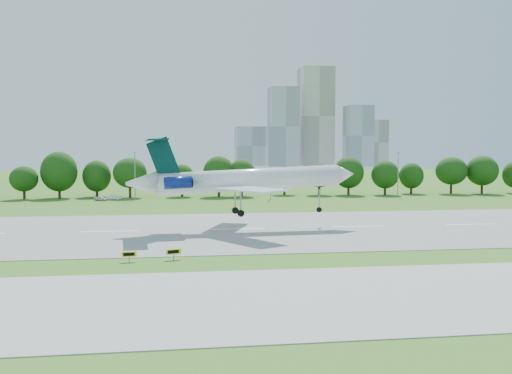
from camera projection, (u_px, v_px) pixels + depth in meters
The scene contains 11 objects.
ground at pixel (260, 259), 66.81m from camera, with size 600.00×600.00×0.00m, color #37691B.
runway at pixel (237, 229), 91.50m from camera, with size 400.00×45.00×0.08m, color gray.
taxiway at pixel (291, 298), 49.02m from camera, with size 400.00×23.00×0.08m, color #ADADA8.
tree_line at pixel (211, 174), 157.31m from camera, with size 288.40×8.40×10.40m.
light_poles at pixel (204, 175), 147.07m from camera, with size 175.90×0.25×12.19m.
skyline at pixel (311, 128), 464.79m from camera, with size 127.00×52.00×80.00m.
airliner at pixel (239, 179), 90.83m from camera, with size 37.61×27.26×12.55m.
taxi_sign_left at pixel (129, 254), 64.94m from camera, with size 1.69×0.34×1.18m.
taxi_sign_centre at pixel (174, 252), 66.18m from camera, with size 1.78×0.75×1.27m.
service_vehicle_a at pixel (114, 197), 146.50m from camera, with size 1.31×3.76×1.24m, color white.
service_vehicle_b at pixel (101, 198), 143.28m from camera, with size 1.39×3.45×1.18m, color beige.
Camera 1 is at (-9.78, -65.39, 12.74)m, focal length 40.00 mm.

